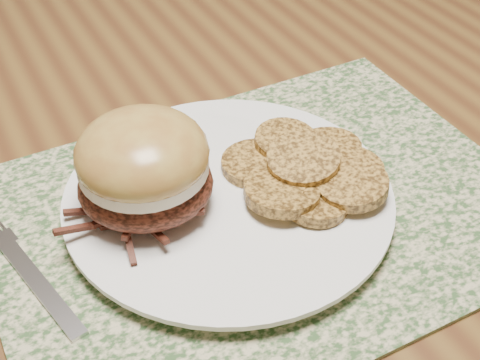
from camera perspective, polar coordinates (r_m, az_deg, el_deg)
name	(u,v)px	position (r m, az deg, el deg)	size (l,w,h in m)	color
dining_table	(141,220)	(0.68, -8.41, -3.41)	(1.50, 0.90, 0.75)	brown
placemat	(261,211)	(0.57, 1.84, -2.68)	(0.45, 0.33, 0.00)	#325029
dinner_plate	(229,199)	(0.56, -0.98, -1.65)	(0.26, 0.26, 0.02)	white
pork_sandwich	(144,167)	(0.53, -8.23, 1.13)	(0.14, 0.14, 0.08)	black
roasted_potatoes	(305,171)	(0.57, 5.59, 0.76)	(0.14, 0.15, 0.03)	#A87931
fork	(27,269)	(0.54, -17.74, -7.27)	(0.05, 0.16, 0.00)	#BBBAC2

